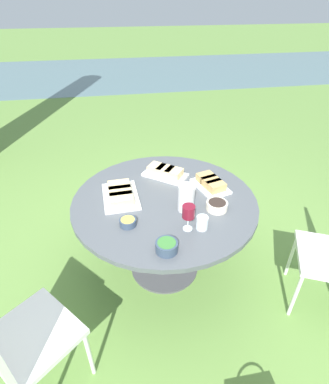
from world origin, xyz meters
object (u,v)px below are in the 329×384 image
Objects in this scene: chair_near_left at (15,339)px; water_pitcher at (186,198)px; dining_table at (164,210)px; wine_glass at (189,212)px.

water_pitcher is at bearing 32.12° from chair_near_left.
wine_glass reaches higher than dining_table.
dining_table is at bearing 41.22° from chair_near_left.
wine_glass is (0.09, -0.35, 0.24)m from dining_table.
chair_near_left is 4.91× the size of wine_glass.
dining_table is at bearing 104.09° from wine_glass.
chair_near_left is 4.59× the size of water_pitcher.
dining_table is 1.22m from chair_near_left.
wine_glass is (-0.04, -0.20, 0.04)m from water_pitcher.
dining_table is 6.96× the size of water_pitcher.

